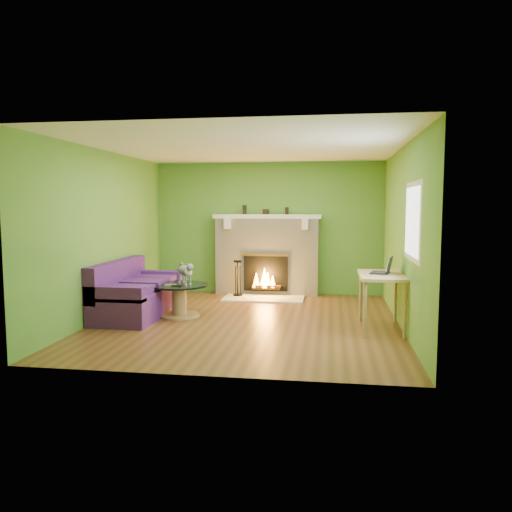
% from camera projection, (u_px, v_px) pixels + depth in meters
% --- Properties ---
extents(floor, '(5.00, 5.00, 0.00)m').
position_uv_depth(floor, '(248.00, 321.00, 7.59)').
color(floor, '#573719').
rests_on(floor, ground).
extents(ceiling, '(5.00, 5.00, 0.00)m').
position_uv_depth(ceiling, '(247.00, 147.00, 7.33)').
color(ceiling, white).
rests_on(ceiling, wall_back).
extents(wall_back, '(5.00, 0.00, 5.00)m').
position_uv_depth(wall_back, '(268.00, 228.00, 9.92)').
color(wall_back, '#519430').
rests_on(wall_back, floor).
extents(wall_front, '(5.00, 0.00, 5.00)m').
position_uv_depth(wall_front, '(207.00, 250.00, 5.00)').
color(wall_front, '#519430').
rests_on(wall_front, floor).
extents(wall_left, '(0.00, 5.00, 5.00)m').
position_uv_depth(wall_left, '(106.00, 234.00, 7.79)').
color(wall_left, '#519430').
rests_on(wall_left, floor).
extents(wall_right, '(0.00, 5.00, 5.00)m').
position_uv_depth(wall_right, '(403.00, 237.00, 7.13)').
color(wall_right, '#519430').
rests_on(wall_right, floor).
extents(window_frame, '(0.00, 1.20, 1.20)m').
position_uv_depth(window_frame, '(413.00, 222.00, 6.22)').
color(window_frame, silver).
rests_on(window_frame, wall_right).
extents(window_pane, '(0.00, 1.06, 1.06)m').
position_uv_depth(window_pane, '(412.00, 222.00, 6.22)').
color(window_pane, white).
rests_on(window_pane, wall_right).
extents(fireplace, '(2.10, 0.46, 1.58)m').
position_uv_depth(fireplace, '(267.00, 256.00, 9.79)').
color(fireplace, beige).
rests_on(fireplace, floor).
extents(hearth, '(1.50, 0.75, 0.03)m').
position_uv_depth(hearth, '(263.00, 298.00, 9.36)').
color(hearth, beige).
rests_on(hearth, floor).
extents(mantel, '(2.10, 0.28, 0.08)m').
position_uv_depth(mantel, '(267.00, 216.00, 9.69)').
color(mantel, white).
rests_on(mantel, fireplace).
extents(sofa, '(0.89, 1.94, 0.87)m').
position_uv_depth(sofa, '(135.00, 294.00, 7.98)').
color(sofa, '#3B185B').
rests_on(sofa, floor).
extents(coffee_table, '(0.90, 0.90, 0.51)m').
position_uv_depth(coffee_table, '(179.00, 298.00, 7.90)').
color(coffee_table, tan).
rests_on(coffee_table, floor).
extents(desk, '(0.62, 1.07, 0.79)m').
position_uv_depth(desk, '(382.00, 281.00, 7.00)').
color(desk, tan).
rests_on(desk, floor).
extents(cat, '(0.51, 0.57, 0.35)m').
position_uv_depth(cat, '(185.00, 273.00, 7.89)').
color(cat, slate).
rests_on(cat, coffee_table).
extents(remote_silver, '(0.17, 0.06, 0.02)m').
position_uv_depth(remote_silver, '(170.00, 285.00, 7.77)').
color(remote_silver, '#97979A').
rests_on(remote_silver, coffee_table).
extents(remote_black, '(0.16, 0.05, 0.02)m').
position_uv_depth(remote_black, '(177.00, 286.00, 7.69)').
color(remote_black, black).
rests_on(remote_black, coffee_table).
extents(laptop, '(0.36, 0.39, 0.24)m').
position_uv_depth(laptop, '(380.00, 265.00, 7.03)').
color(laptop, black).
rests_on(laptop, desk).
extents(fire_tools, '(0.18, 0.18, 0.69)m').
position_uv_depth(fire_tools, '(238.00, 278.00, 9.54)').
color(fire_tools, black).
rests_on(fire_tools, hearth).
extents(mantel_vase_left, '(0.08, 0.08, 0.18)m').
position_uv_depth(mantel_vase_left, '(245.00, 210.00, 9.77)').
color(mantel_vase_left, black).
rests_on(mantel_vase_left, mantel).
extents(mantel_vase_right, '(0.07, 0.07, 0.14)m').
position_uv_depth(mantel_vase_right, '(287.00, 211.00, 9.65)').
color(mantel_vase_right, black).
rests_on(mantel_vase_right, mantel).
extents(mantel_box, '(0.12, 0.08, 0.10)m').
position_uv_depth(mantel_box, '(266.00, 212.00, 9.72)').
color(mantel_box, black).
rests_on(mantel_box, mantel).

